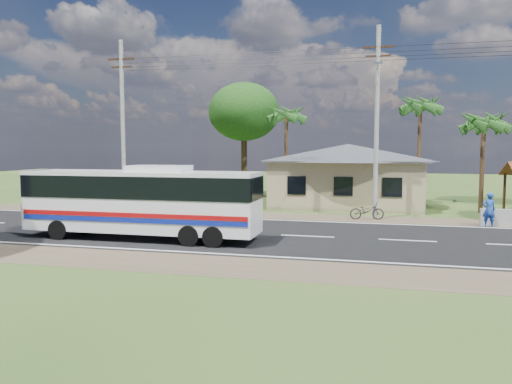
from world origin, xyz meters
TOP-DOWN VIEW (x-y plane):
  - ground at (0.00, 0.00)m, footprint 120.00×120.00m
  - road at (0.00, 0.00)m, footprint 120.00×16.00m
  - house at (1.00, 13.00)m, footprint 12.40×10.00m
  - utility_poles at (2.67, 6.49)m, footprint 32.80×2.22m
  - palm_near at (9.50, 11.00)m, footprint 2.80×2.80m
  - palm_mid at (6.00, 15.50)m, footprint 2.80×2.80m
  - palm_far at (-4.00, 16.00)m, footprint 2.80×2.80m
  - tree_behind_house at (-8.00, 18.00)m, footprint 6.00×6.00m
  - coach_bus at (-7.22, -2.48)m, footprint 10.86×2.40m
  - motorcycle at (2.56, 6.29)m, footprint 2.04×1.07m
  - person at (8.80, 4.96)m, footprint 0.73×0.55m
  - small_car at (-13.09, 2.94)m, footprint 2.57×4.34m

SIDE VIEW (x-z plane):
  - ground at x=0.00m, z-range 0.00..0.00m
  - road at x=0.00m, z-range -0.01..0.02m
  - motorcycle at x=2.56m, z-range 0.00..1.02m
  - small_car at x=-13.09m, z-range 0.00..1.38m
  - person at x=8.80m, z-range 0.00..1.83m
  - coach_bus at x=-7.22m, z-range 0.24..3.61m
  - house at x=1.00m, z-range 0.14..5.14m
  - palm_near at x=9.50m, z-range 2.36..9.06m
  - utility_poles at x=2.67m, z-range 0.27..11.27m
  - palm_far at x=-4.00m, z-range 2.83..10.53m
  - tree_behind_house at x=-8.00m, z-range 2.31..11.92m
  - palm_mid at x=6.00m, z-range 3.06..11.26m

